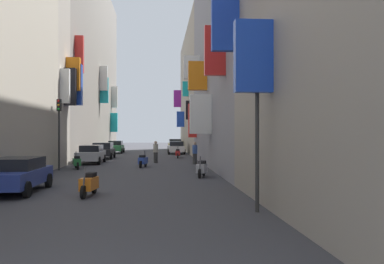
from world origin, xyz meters
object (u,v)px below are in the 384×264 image
parked_car_silver (91,154)px  scooter_blue (143,161)px  parked_car_green (116,147)px  traffic_light_far_corner (59,122)px  parked_car_blue (15,174)px  scooter_red (178,153)px  parked_car_yellow (175,144)px  parked_car_white (176,147)px  parked_car_black (103,150)px  pedestrian_crossing (156,152)px  scooter_silver (202,168)px  traffic_light_near_corner (257,108)px  scooter_green (77,162)px  scooter_orange (89,184)px  pedestrian_near_left (195,153)px

parked_car_silver → scooter_blue: 5.80m
parked_car_green → traffic_light_far_corner: traffic_light_far_corner is taller
parked_car_blue → scooter_red: size_ratio=2.22×
parked_car_yellow → parked_car_silver: bearing=-107.2°
parked_car_white → parked_car_black: size_ratio=0.94×
parked_car_silver → scooter_blue: parked_car_silver is taller
pedestrian_crossing → parked_car_blue: bearing=-108.9°
scooter_silver → parked_car_silver: bearing=125.8°
parked_car_yellow → traffic_light_near_corner: (0.76, -44.21, 2.26)m
scooter_green → scooter_red: bearing=58.0°
scooter_orange → scooter_silver: bearing=52.1°
parked_car_yellow → parked_car_green: size_ratio=0.99×
scooter_red → traffic_light_far_corner: traffic_light_far_corner is taller
parked_car_green → pedestrian_near_left: pedestrian_near_left is taller
parked_car_silver → pedestrian_near_left: 8.12m
parked_car_yellow → scooter_green: size_ratio=2.15×
scooter_green → pedestrian_near_left: size_ratio=1.13×
traffic_light_far_corner → parked_car_green: bearing=87.2°
parked_car_blue → traffic_light_near_corner: (8.53, -4.68, 2.35)m
scooter_green → pedestrian_crossing: 7.18m
parked_car_blue → traffic_light_far_corner: bearing=94.0°
parked_car_silver → scooter_silver: parked_car_silver is taller
scooter_green → scooter_silver: (7.66, -5.50, -0.00)m
scooter_green → parked_car_yellow: bearing=75.5°
pedestrian_near_left → parked_car_blue: bearing=-120.9°
parked_car_blue → scooter_orange: parked_car_blue is taller
scooter_green → scooter_orange: size_ratio=1.03×
parked_car_black → traffic_light_far_corner: (-1.08, -11.96, 2.27)m
parked_car_blue → scooter_red: parked_car_blue is taller
parked_car_white → traffic_light_far_corner: 21.59m
parked_car_green → traffic_light_far_corner: size_ratio=0.92×
pedestrian_near_left → traffic_light_far_corner: 10.15m
parked_car_white → parked_car_blue: (-7.53, -29.47, -0.03)m
scooter_silver → pedestrian_near_left: 8.84m
parked_car_white → traffic_light_near_corner: size_ratio=0.86×
scooter_blue → scooter_red: bearing=74.7°
scooter_red → parked_car_black: bearing=-177.4°
parked_car_blue → pedestrian_crossing: (5.34, 15.56, 0.14)m
traffic_light_near_corner → parked_car_black: bearing=107.2°
scooter_green → parked_car_blue: bearing=-91.3°
scooter_silver → traffic_light_near_corner: traffic_light_near_corner is taller
parked_car_white → scooter_blue: (-3.02, -17.97, -0.29)m
parked_car_silver → scooter_silver: bearing=-54.2°
parked_car_green → scooter_green: size_ratio=2.18×
scooter_red → traffic_light_far_corner: size_ratio=0.43×
scooter_silver → scooter_blue: size_ratio=0.97×
scooter_green → parked_car_silver: bearing=88.8°
scooter_silver → scooter_red: 16.90m
pedestrian_near_left → parked_car_silver: bearing=168.2°
scooter_red → pedestrian_crossing: 6.68m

